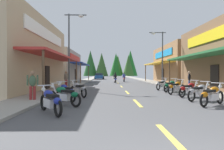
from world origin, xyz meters
name	(u,v)px	position (x,y,z in m)	size (l,w,h in m)	color
ground	(116,81)	(0.00, 34.45, -0.05)	(9.33, 98.89, 0.10)	#4C4C4F
sidewalk_left	(86,80)	(-5.72, 34.45, 0.06)	(2.11, 98.89, 0.12)	gray
sidewalk_right	(145,80)	(5.72, 34.45, 0.06)	(2.11, 98.89, 0.12)	gray
centerline_dashes	(115,80)	(0.00, 37.82, 0.01)	(0.16, 74.56, 0.01)	#E0C64C
storefront_left_near	(0,55)	(-10.84, 14.32, 3.07)	(10.00, 13.01, 6.13)	tan
storefront_left_far	(53,67)	(-10.38, 28.53, 2.46)	(9.12, 12.06, 4.90)	gray
storefront_right_far	(185,64)	(10.04, 25.93, 2.76)	(8.43, 11.89, 5.52)	olive
streetlamp_left	(72,41)	(-4.79, 15.32, 4.43)	(2.02, 0.30, 6.93)	#474C51
streetlamp_right	(160,51)	(4.77, 20.30, 4.14)	(2.02, 0.30, 6.41)	#474C51
motorcycle_parked_right_0	(212,95)	(3.33, 6.35, 0.49)	(1.81, 1.31, 1.04)	black
motorcycle_parked_right_1	(200,92)	(3.51, 7.91, 0.49)	(1.87, 1.22, 1.04)	black
motorcycle_parked_right_2	(189,89)	(3.64, 9.51, 0.49)	(1.85, 1.24, 1.04)	black
motorcycle_parked_right_3	(176,87)	(3.43, 11.17, 0.49)	(1.75, 1.40, 1.04)	black
motorcycle_parked_right_4	(171,86)	(3.53, 12.66, 0.49)	(1.64, 1.53, 1.04)	black
motorcycle_parked_right_5	(162,84)	(3.33, 14.44, 0.49)	(1.49, 1.67, 1.04)	black
motorcycle_parked_left_0	(50,100)	(-3.58, 4.76, 0.49)	(1.35, 1.78, 1.04)	black
motorcycle_parked_left_1	(64,95)	(-3.47, 6.48, 0.49)	(1.81, 1.32, 1.04)	black
motorcycle_parked_left_2	(66,92)	(-3.72, 7.96, 0.49)	(1.42, 1.73, 1.04)	black
motorcycle_parked_left_3	(78,89)	(-3.33, 9.69, 0.49)	(1.34, 1.79, 1.04)	black
rider_cruising_lead	(115,79)	(-0.42, 25.50, 0.66)	(0.61, 2.14, 1.57)	black
rider_cruising_trailing	(124,78)	(1.15, 28.81, 0.66)	(0.60, 2.14, 1.57)	black
pedestrian_by_shop	(33,84)	(-5.37, 7.63, 0.93)	(0.55, 0.35, 1.61)	maroon
pedestrian_browsing	(189,79)	(5.71, 14.30, 0.95)	(0.39, 0.52, 1.65)	#333F8C
pedestrian_waiting	(66,79)	(-5.50, 16.05, 0.95)	(0.39, 0.52, 1.64)	maroon
parked_car_curbside	(99,76)	(-3.46, 41.49, 0.69)	(2.13, 4.34, 1.40)	#1E4C8C
treeline_backdrop	(114,64)	(1.22, 86.21, 5.51)	(25.50, 11.88, 12.18)	#2E5A23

